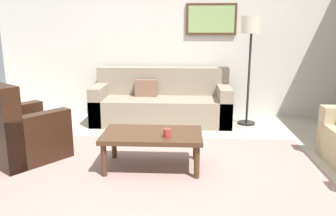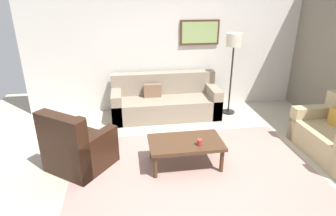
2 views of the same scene
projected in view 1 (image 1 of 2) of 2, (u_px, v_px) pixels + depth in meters
name	position (u px, v px, depth m)	size (l,w,h in m)	color
ground_plane	(160.00, 173.00, 3.76)	(8.00, 8.00, 0.00)	#B2A893
rear_partition	(171.00, 35.00, 5.96)	(6.00, 0.12, 2.80)	silver
area_rug	(160.00, 172.00, 3.76)	(3.60, 2.42, 0.01)	gray
couch_main	(162.00, 103.00, 5.75)	(2.22, 0.87, 0.88)	gray
armchair_leather	(18.00, 135.00, 4.07)	(1.12, 1.12, 0.95)	black
coffee_table	(152.00, 137.00, 3.83)	(1.10, 0.64, 0.41)	#472D1C
cup	(167.00, 133.00, 3.65)	(0.08, 0.08, 0.09)	#B2332D
lamp_standing	(251.00, 36.00, 5.31)	(0.32, 0.32, 1.71)	black
framed_artwork	(211.00, 19.00, 5.78)	(0.85, 0.04, 0.52)	#472D1C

